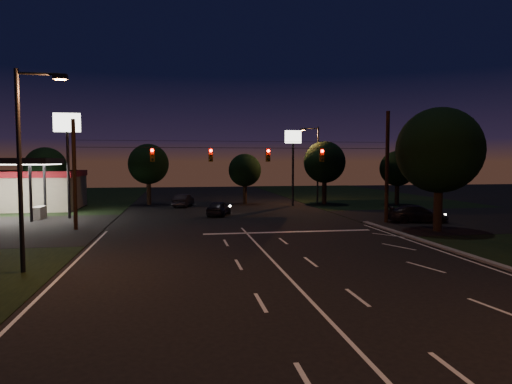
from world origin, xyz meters
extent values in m
plane|color=black|center=(0.00, 0.00, 0.00)|extent=(140.00, 140.00, 0.00)
cube|color=black|center=(20.00, 16.00, 0.00)|extent=(20.00, 16.00, 0.02)
cube|color=silver|center=(0.00, -6.00, 0.01)|extent=(0.14, 40.00, 0.01)
cube|color=silver|center=(3.00, 11.50, 0.01)|extent=(12.00, 0.50, 0.01)
cylinder|color=black|center=(12.00, 15.00, 0.00)|extent=(0.30, 0.30, 9.00)
cylinder|color=black|center=(-12.00, 15.00, 0.00)|extent=(0.28, 0.28, 8.00)
cylinder|color=black|center=(0.00, 15.00, 6.00)|extent=(24.00, 0.03, 0.03)
cylinder|color=black|center=(0.00, 15.00, 6.50)|extent=(24.00, 0.02, 0.02)
cube|color=#3F3307|center=(-6.50, 15.00, 5.45)|extent=(0.32, 0.26, 1.00)
sphere|color=#FF0705|center=(-6.50, 14.84, 5.78)|extent=(0.22, 0.22, 0.22)
sphere|color=black|center=(-6.50, 14.84, 5.45)|extent=(0.20, 0.20, 0.20)
sphere|color=black|center=(-6.50, 14.84, 5.12)|extent=(0.20, 0.20, 0.20)
cube|color=#3F3307|center=(-2.20, 15.00, 5.45)|extent=(0.32, 0.26, 1.00)
sphere|color=#FF0705|center=(-2.20, 14.84, 5.78)|extent=(0.22, 0.22, 0.22)
sphere|color=black|center=(-2.20, 14.84, 5.45)|extent=(0.20, 0.20, 0.20)
sphere|color=black|center=(-2.20, 14.84, 5.12)|extent=(0.20, 0.20, 0.20)
cube|color=#3F3307|center=(2.20, 15.00, 5.45)|extent=(0.32, 0.26, 1.00)
sphere|color=#FF0705|center=(2.20, 14.84, 5.78)|extent=(0.22, 0.22, 0.22)
sphere|color=black|center=(2.20, 14.84, 5.45)|extent=(0.20, 0.20, 0.20)
sphere|color=black|center=(2.20, 14.84, 5.12)|extent=(0.20, 0.20, 0.20)
cube|color=#3F3307|center=(6.50, 15.00, 5.45)|extent=(0.32, 0.26, 1.00)
sphere|color=#FF0705|center=(6.50, 14.84, 5.78)|extent=(0.22, 0.22, 0.22)
sphere|color=black|center=(6.50, 14.84, 5.45)|extent=(0.20, 0.20, 0.20)
sphere|color=black|center=(6.50, 14.84, 5.12)|extent=(0.20, 0.20, 0.20)
cube|color=gray|center=(-22.00, 31.00, 2.00)|extent=(14.00, 8.00, 4.00)
cube|color=maroon|center=(-22.00, 31.00, 3.70)|extent=(14.20, 8.20, 0.60)
cube|color=gray|center=(-16.50, 22.00, 0.55)|extent=(0.80, 2.00, 1.10)
cylinder|color=black|center=(-16.50, 20.00, 2.40)|extent=(0.24, 0.24, 4.80)
cylinder|color=black|center=(-16.50, 24.00, 2.40)|extent=(0.24, 0.24, 4.80)
cylinder|color=black|center=(-14.00, 22.00, 3.75)|extent=(0.24, 0.24, 7.50)
cube|color=white|center=(-14.00, 22.00, 8.30)|extent=(2.20, 0.30, 1.60)
cylinder|color=black|center=(8.00, 30.00, 3.50)|extent=(0.24, 0.24, 7.00)
cube|color=white|center=(8.00, 30.00, 7.70)|extent=(1.80, 0.30, 1.40)
cylinder|color=black|center=(-11.50, 2.00, 4.50)|extent=(0.20, 0.20, 9.00)
cylinder|color=black|center=(-10.60, 2.00, 8.80)|extent=(1.80, 0.12, 0.12)
cube|color=black|center=(-9.70, 2.00, 8.70)|extent=(0.60, 0.35, 0.22)
cube|color=orange|center=(-9.70, 2.00, 8.58)|extent=(0.45, 0.25, 0.04)
cylinder|color=black|center=(11.50, 32.00, 4.50)|extent=(0.20, 0.20, 9.00)
cylinder|color=black|center=(10.60, 32.00, 8.80)|extent=(1.80, 0.12, 0.12)
cube|color=black|center=(9.70, 32.00, 8.70)|extent=(0.60, 0.35, 0.22)
cube|color=orange|center=(9.70, 32.00, 8.58)|extent=(0.45, 0.25, 0.04)
cylinder|color=black|center=(13.50, 10.00, 2.00)|extent=(0.60, 0.60, 4.00)
sphere|color=black|center=(13.50, 10.00, 5.76)|extent=(6.00, 6.00, 6.00)
sphere|color=black|center=(14.10, 10.45, 5.58)|extent=(4.50, 4.50, 4.50)
sphere|color=black|center=(12.90, 10.30, 5.62)|extent=(4.20, 4.20, 4.20)
cylinder|color=black|center=(-18.00, 30.00, 1.50)|extent=(0.49, 0.49, 3.00)
sphere|color=black|center=(-18.00, 30.00, 4.32)|extent=(4.20, 4.20, 4.20)
sphere|color=black|center=(-17.58, 30.32, 4.19)|extent=(3.15, 3.15, 3.15)
sphere|color=black|center=(-18.42, 30.21, 4.23)|extent=(2.94, 2.94, 2.94)
cylinder|color=black|center=(-8.00, 34.00, 1.62)|extent=(0.52, 0.52, 3.25)
sphere|color=black|center=(-8.00, 34.00, 4.68)|extent=(4.60, 4.60, 4.60)
sphere|color=black|center=(-7.54, 34.34, 4.54)|extent=(3.45, 3.45, 3.45)
sphere|color=black|center=(-8.46, 34.23, 4.58)|extent=(3.22, 3.22, 3.22)
cylinder|color=black|center=(3.00, 33.00, 1.38)|extent=(0.47, 0.47, 2.75)
sphere|color=black|center=(3.00, 33.00, 3.96)|extent=(3.80, 3.80, 3.80)
sphere|color=black|center=(3.38, 33.28, 3.85)|extent=(2.85, 2.85, 2.85)
sphere|color=black|center=(2.62, 33.19, 3.87)|extent=(2.66, 2.66, 2.66)
cylinder|color=black|center=(12.00, 31.00, 1.70)|extent=(0.53, 0.53, 3.40)
sphere|color=black|center=(12.00, 31.00, 4.90)|extent=(4.80, 4.80, 4.80)
sphere|color=black|center=(12.48, 31.36, 4.75)|extent=(3.60, 3.60, 3.60)
sphere|color=black|center=(11.52, 31.24, 4.79)|extent=(3.36, 3.36, 3.36)
cylinder|color=black|center=(20.00, 29.00, 1.45)|extent=(0.48, 0.48, 2.90)
sphere|color=black|center=(20.00, 29.00, 4.18)|extent=(4.00, 4.00, 4.00)
sphere|color=black|center=(20.40, 29.30, 4.06)|extent=(3.00, 3.00, 3.00)
sphere|color=black|center=(19.60, 29.20, 4.09)|extent=(2.80, 2.80, 2.80)
imported|color=black|center=(-1.00, 22.09, 0.68)|extent=(2.82, 4.28, 1.35)
imported|color=black|center=(-4.13, 31.01, 0.69)|extent=(2.52, 4.42, 1.38)
imported|color=black|center=(14.53, 14.60, 0.70)|extent=(5.13, 2.85, 1.41)
camera|label=1|loc=(-4.60, -19.52, 4.97)|focal=32.00mm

